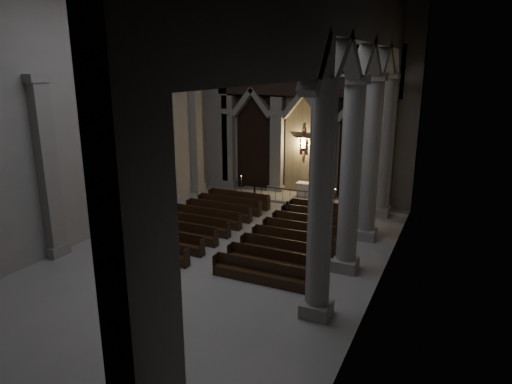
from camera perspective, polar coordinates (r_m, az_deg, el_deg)
room at (r=18.77m, az=-5.79°, el=13.17°), size 24.00×24.10×12.00m
sanctuary_wall at (r=29.34m, az=6.04°, el=12.09°), size 14.00×0.77×12.00m
right_arcade at (r=17.95m, az=12.25°, el=13.52°), size 1.00×24.00×12.00m
left_pilasters at (r=25.91m, az=-14.56°, el=5.19°), size 0.60×13.00×8.03m
sanctuary_step at (r=29.59m, az=5.09°, el=-0.75°), size 8.50×2.60×0.15m
altar at (r=29.63m, az=6.75°, el=0.28°), size 1.74×0.69×0.89m
altar_rail at (r=28.35m, az=4.29°, el=-0.26°), size 4.96×0.09×0.97m
candle_stand_left at (r=29.43m, az=-1.83°, el=-0.07°), size 0.26×0.26×1.56m
candle_stand_right at (r=27.21m, az=9.78°, el=-1.70°), size 0.24×0.24×1.42m
pews at (r=23.13m, az=-1.13°, el=-4.85°), size 9.45×9.19×0.90m
worshipper at (r=25.50m, az=3.96°, el=-2.33°), size 0.45×0.36×1.07m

